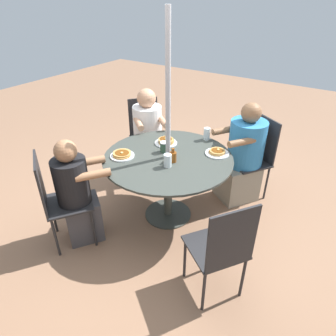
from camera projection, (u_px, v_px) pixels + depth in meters
name	position (u px, v px, depth m)	size (l,w,h in m)	color
ground_plane	(168.00, 214.00, 3.32)	(12.00, 12.00, 0.00)	#8C664C
patio_table	(168.00, 167.00, 3.00)	(1.28, 1.28, 0.73)	#383D38
umbrella_pole	(168.00, 129.00, 2.79)	(0.05, 0.05, 2.05)	#ADADB2
patio_chair_north	(145.00, 131.00, 3.93)	(0.57, 0.57, 0.95)	#232326
diner_north	(148.00, 138.00, 3.79)	(0.58, 0.57, 1.14)	slate
patio_chair_east	(57.00, 197.00, 2.70)	(0.56, 0.56, 0.95)	#232326
diner_east	(77.00, 196.00, 2.77)	(0.51, 0.54, 1.07)	#3D3D42
patio_chair_south	(222.00, 247.00, 2.18)	(0.56, 0.56, 0.95)	#232326
patio_chair_west	(256.00, 154.00, 3.40)	(0.56, 0.56, 0.95)	#232326
diner_west	(242.00, 158.00, 3.35)	(0.59, 0.62, 1.15)	gray
pancake_plate_a	(166.00, 142.00, 3.18)	(0.24, 0.24, 0.07)	white
pancake_plate_b	(217.00, 152.00, 2.99)	(0.24, 0.24, 0.05)	white
pancake_plate_c	(122.00, 155.00, 2.94)	(0.24, 0.24, 0.05)	white
syrup_bottle	(173.00, 157.00, 2.84)	(0.09, 0.07, 0.14)	brown
coffee_cup	(164.00, 147.00, 3.01)	(0.08, 0.08, 0.11)	#33513D
drinking_glass_a	(207.00, 134.00, 3.25)	(0.07, 0.07, 0.13)	silver
drinking_glass_b	(168.00, 160.00, 2.76)	(0.07, 0.07, 0.12)	silver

